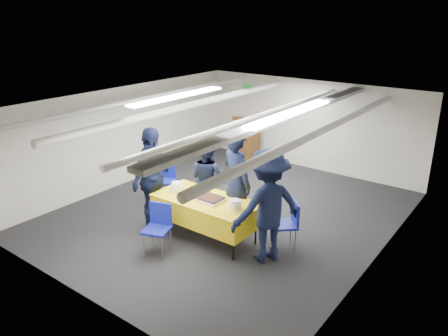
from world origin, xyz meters
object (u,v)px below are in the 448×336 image
at_px(sailor_a, 237,183).
at_px(sheet_cake, 210,199).
at_px(chair_right, 289,220).
at_px(chair_near, 159,223).
at_px(sailor_c, 152,178).
at_px(sailor_b, 207,179).
at_px(podium, 247,139).
at_px(sailor_d, 267,206).
at_px(serving_table, 206,209).
at_px(chair_left, 166,176).

bearing_deg(sailor_a, sheet_cake, 92.30).
bearing_deg(sailor_a, chair_right, -156.54).
distance_m(chair_near, sailor_c, 1.07).
bearing_deg(sailor_b, chair_near, 102.74).
distance_m(podium, sailor_d, 5.14).
xyz_separation_m(sailor_a, sailor_d, (0.94, -0.48, -0.02)).
xyz_separation_m(chair_right, sailor_d, (-0.13, -0.54, 0.43)).
height_order(sailor_c, sailor_d, sailor_c).
distance_m(sailor_b, sailor_c, 1.15).
bearing_deg(chair_near, serving_table, 68.25).
xyz_separation_m(sheet_cake, chair_near, (-0.46, -0.83, -0.28)).
height_order(chair_near, chair_right, same).
bearing_deg(sailor_a, podium, -38.31).
bearing_deg(sailor_c, sailor_a, -76.23).
distance_m(serving_table, sailor_c, 1.20).
bearing_deg(chair_left, chair_right, -4.63).
relative_size(podium, sailor_c, 0.64).
bearing_deg(podium, sailor_d, -52.59).
xyz_separation_m(serving_table, chair_right, (1.37, 0.57, -0.03)).
distance_m(chair_near, sailor_b, 1.66).
xyz_separation_m(serving_table, chair_near, (-0.34, -0.86, -0.03)).
xyz_separation_m(sheet_cake, sailor_b, (-0.70, 0.79, -0.03)).
bearing_deg(sailor_b, podium, -64.66).
relative_size(serving_table, chair_right, 2.20).
bearing_deg(podium, serving_table, -65.47).
height_order(sheet_cake, sailor_a, sailor_a).
bearing_deg(chair_left, sheet_cake, -24.18).
bearing_deg(sheet_cake, sailor_d, 3.39).
bearing_deg(chair_left, sailor_d, -14.65).
distance_m(sheet_cake, chair_right, 1.42).
bearing_deg(sailor_a, chair_left, 12.07).
distance_m(chair_right, sailor_b, 1.98).
bearing_deg(sailor_d, sailor_b, -84.71).
bearing_deg(chair_left, sailor_a, -8.44).
xyz_separation_m(chair_left, sailor_c, (0.70, -1.07, 0.45)).
xyz_separation_m(sheet_cake, sailor_a, (0.18, 0.55, 0.17)).
bearing_deg(sailor_c, sailor_d, -98.03).
height_order(chair_right, sailor_b, sailor_b).
relative_size(sheet_cake, sailor_d, 0.24).
bearing_deg(serving_table, sailor_d, 1.39).
xyz_separation_m(chair_left, sailor_b, (1.22, -0.07, 0.25)).
bearing_deg(chair_near, sailor_d, 29.35).
xyz_separation_m(podium, sailor_a, (2.17, -3.59, 0.37)).
relative_size(serving_table, sailor_b, 1.23).
height_order(podium, sailor_d, sailor_d).
height_order(serving_table, sailor_d, sailor_d).
relative_size(serving_table, chair_left, 2.20).
bearing_deg(chair_right, serving_table, -157.42).
xyz_separation_m(chair_left, sailor_d, (3.05, -0.80, 0.43)).
xyz_separation_m(chair_right, sailor_c, (-2.47, -0.82, 0.45)).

